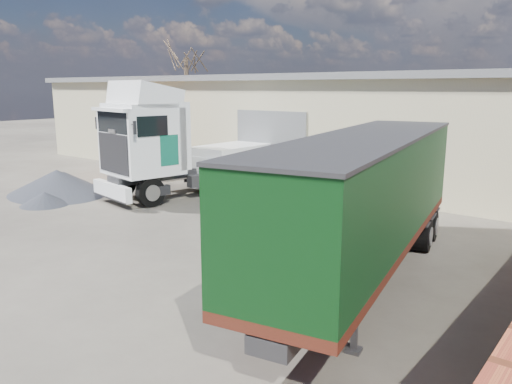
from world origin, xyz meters
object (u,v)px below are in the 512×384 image
Objects in this scene: tractor_unit at (162,149)px; box_trailer at (367,193)px; panel_van at (239,165)px; bare_tree at (186,46)px; orange_skip at (128,158)px.

box_trailer is (11.10, -3.28, 0.11)m from tractor_unit.
panel_van is at bearing 134.11° from box_trailer.
bare_tree reaches higher than orange_skip.
panel_van is (1.16, 3.65, -1.01)m from tractor_unit.
orange_skip reaches higher than panel_van.
bare_tree is 16.08m from orange_skip.
panel_van is 7.16m from orange_skip.
box_trailer is 18.11m from orange_skip.
tractor_unit reaches higher than panel_van.
bare_tree is 21.13m from tractor_unit.
bare_tree is 1.89× the size of panel_van.
bare_tree is 31.37m from box_trailer.
box_trailer reaches higher than panel_van.
tractor_unit reaches higher than box_trailer.
box_trailer is 12.17m from panel_van.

